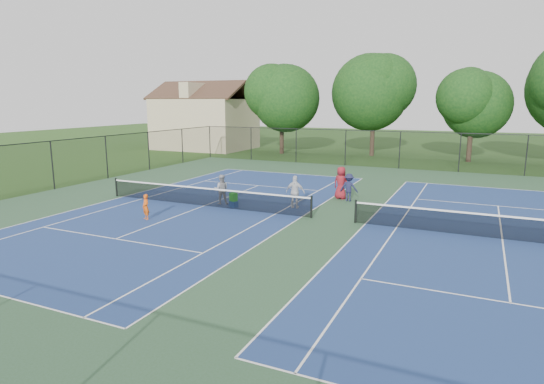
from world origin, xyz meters
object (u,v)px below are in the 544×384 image
at_px(ball_crate, 234,204).
at_px(tree_back_a, 282,95).
at_px(tree_back_b, 374,89).
at_px(child_player, 146,207).
at_px(clapboard_house, 205,122).
at_px(bystander_b, 349,187).
at_px(instructor, 221,189).
at_px(bystander_c, 341,183).
at_px(ball_hopper, 233,197).
at_px(tree_back_c, 473,100).
at_px(bystander_a, 295,192).

bearing_deg(ball_crate, tree_back_a, 107.72).
distance_m(tree_back_b, child_player, 30.29).
bearing_deg(clapboard_house, tree_back_a, -5.71).
bearing_deg(ball_crate, bystander_b, 38.17).
height_order(instructor, bystander_c, bystander_c).
height_order(clapboard_house, ball_hopper, clapboard_house).
height_order(tree_back_b, tree_back_c, tree_back_b).
xyz_separation_m(tree_back_a, tree_back_b, (9.00, 2.00, 0.56)).
relative_size(bystander_b, ball_crate, 3.88).
xyz_separation_m(tree_back_a, bystander_c, (11.99, -19.28, -5.12)).
height_order(instructor, bystander_a, bystander_a).
relative_size(bystander_a, ball_crate, 4.31).
distance_m(bystander_b, bystander_c, 0.69).
xyz_separation_m(bystander_b, ball_crate, (-5.01, -3.94, -0.60)).
xyz_separation_m(instructor, bystander_a, (3.93, 0.73, 0.05)).
xyz_separation_m(tree_back_b, ball_hopper, (-1.46, -25.60, -6.05)).
xyz_separation_m(tree_back_b, child_player, (-3.93, -29.43, -6.00)).
relative_size(tree_back_b, ball_hopper, 22.86).
bearing_deg(tree_back_b, tree_back_a, -167.47).
bearing_deg(bystander_c, ball_crate, 57.85).
relative_size(clapboard_house, bystander_c, 5.91).
distance_m(tree_back_a, clapboard_house, 10.47).
bearing_deg(ball_crate, child_player, -122.86).
bearing_deg(tree_back_a, bystander_a, -64.92).
bearing_deg(child_player, tree_back_a, 123.22).
bearing_deg(ball_hopper, tree_back_b, 86.74).
bearing_deg(bystander_c, tree_back_a, -44.41).
bearing_deg(tree_back_b, bystander_c, -82.00).
distance_m(tree_back_c, bystander_a, 25.06).
bearing_deg(bystander_a, tree_back_c, -113.50).
height_order(tree_back_c, clapboard_house, tree_back_c).
bearing_deg(child_player, ball_hopper, 79.90).
height_order(clapboard_house, instructor, clapboard_house).
height_order(tree_back_a, bystander_a, tree_back_a).
height_order(tree_back_a, ball_hopper, tree_back_a).
xyz_separation_m(tree_back_a, ball_crate, (7.54, -23.60, -5.87)).
bearing_deg(bystander_a, clapboard_house, -54.65).
bearing_deg(tree_back_b, child_player, -97.61).
distance_m(tree_back_b, bystander_b, 22.71).
relative_size(bystander_a, bystander_b, 1.11).
bearing_deg(bystander_b, ball_hopper, 38.31).
bearing_deg(ball_hopper, child_player, -122.86).
bearing_deg(child_player, tree_back_c, 88.29).
bearing_deg(tree_back_a, instructor, -74.15).
bearing_deg(bystander_b, bystander_c, -33.50).
bearing_deg(ball_hopper, tree_back_c, 66.97).
xyz_separation_m(child_player, ball_crate, (2.48, 3.83, -0.43)).
bearing_deg(clapboard_house, tree_back_c, 0.00).
height_order(tree_back_b, clapboard_house, tree_back_b).
xyz_separation_m(tree_back_c, ball_hopper, (-10.46, -24.60, -4.93)).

